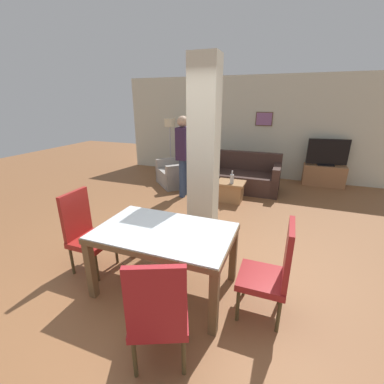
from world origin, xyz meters
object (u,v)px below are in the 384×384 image
dining_chair_near_right (158,312)px  tv_stand (323,175)px  tv_screen (328,153)px  standing_person (183,151)px  armchair (178,174)px  sofa (242,177)px  coffee_table (230,191)px  dining_chair_head_right (273,270)px  dining_chair_head_left (86,230)px  bottle (232,179)px  floor_lamp (170,128)px  dining_table (165,243)px

dining_chair_near_right → tv_stand: (1.70, 5.73, -0.28)m
tv_screen → standing_person: standing_person is taller
tv_screen → standing_person: size_ratio=0.54×
armchair → standing_person: 1.14m
sofa → coffee_table: 0.90m
dining_chair_head_right → sofa: size_ratio=0.58×
dining_chair_near_right → dining_chair_head_left: (-1.47, 0.85, 0.00)m
coffee_table → tv_stand: size_ratio=0.60×
sofa → standing_person: size_ratio=1.00×
bottle → floor_lamp: size_ratio=0.17×
tv_screen → coffee_table: bearing=36.3°
armchair → coffee_table: size_ratio=2.16×
dining_table → dining_chair_near_right: (0.37, -0.85, -0.05)m
dining_table → sofa: 3.89m
dining_chair_head_right → floor_lamp: (-3.20, 4.50, 0.79)m
standing_person → dining_chair_head_left: bearing=-5.8°
armchair → floor_lamp: size_ratio=0.80×
dining_chair_head_right → tv_stand: 4.97m
sofa → standing_person: bearing=39.9°
dining_chair_near_right → floor_lamp: bearing=90.9°
sofa → bottle: sofa is taller
bottle → tv_screen: 2.81m
dining_table → coffee_table: dining_table is taller
bottle → coffee_table: bearing=110.2°
dining_chair_near_right → tv_stand: size_ratio=1.05×
sofa → floor_lamp: bearing=-15.7°
floor_lamp → sofa: bearing=-15.7°
bottle → tv_stand: 2.81m
dining_chair_head_right → standing_person: 3.65m
dining_table → dining_chair_head_left: bearing=180.0°
dining_chair_head_left → bottle: size_ratio=3.75×
bottle → tv_stand: bearing=45.9°
dining_chair_head_right → dining_chair_head_left: (-2.25, 0.00, 0.00)m
dining_table → tv_screen: (2.07, 4.88, 0.26)m
dining_chair_head_right → armchair: dining_chair_head_right is taller
dining_chair_head_right → coffee_table: bearing=19.6°
dining_chair_head_left → floor_lamp: (-0.94, 4.50, 0.79)m
bottle → floor_lamp: (-2.17, 1.63, 0.80)m
floor_lamp → tv_screen: bearing=5.3°
bottle → standing_person: (-1.11, 0.04, 0.49)m
sofa → floor_lamp: size_ratio=1.11×
dining_chair_near_right → sofa: (-0.20, 4.73, -0.24)m
dining_table → dining_chair_head_left: (-1.10, 0.00, -0.05)m
tv_screen → floor_lamp: size_ratio=0.60×
armchair → standing_person: bearing=166.3°
sofa → tv_screen: 2.22m
dining_table → armchair: (-1.43, 3.66, -0.31)m
dining_chair_near_right → bottle: 3.73m
dining_table → dining_chair_head_right: (1.15, 0.00, -0.05)m
dining_table → armchair: armchair is taller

